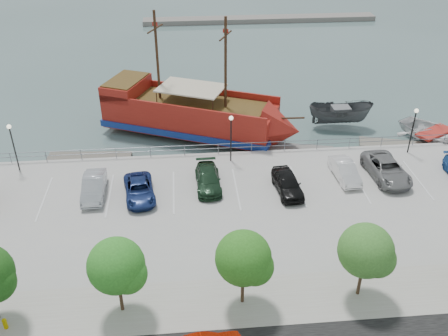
{
  "coord_description": "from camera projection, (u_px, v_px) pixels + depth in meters",
  "views": [
    {
      "loc": [
        -3.97,
        -30.92,
        22.09
      ],
      "look_at": [
        -1.0,
        2.0,
        2.0
      ],
      "focal_mm": 40.0,
      "sensor_mm": 36.0,
      "label": 1
    }
  ],
  "objects": [
    {
      "name": "ground",
      "position": [
        239.0,
        214.0,
        38.61
      ],
      "size": [
        160.0,
        160.0,
        0.0
      ],
      "primitive_type": "plane",
      "color": "#445F5A"
    },
    {
      "name": "sidewalk",
      "position": [
        259.0,
        300.0,
        29.57
      ],
      "size": [
        100.0,
        4.0,
        0.05
      ],
      "primitive_type": "cube",
      "color": "#9F988C",
      "rests_on": "land_slab"
    },
    {
      "name": "seawall_railing",
      "position": [
        229.0,
        148.0,
        44.46
      ],
      "size": [
        50.0,
        0.06,
        1.0
      ],
      "color": "slate",
      "rests_on": "land_slab"
    },
    {
      "name": "far_shore",
      "position": [
        260.0,
        19.0,
        85.99
      ],
      "size": [
        40.0,
        3.0,
        0.8
      ],
      "primitive_type": "cube",
      "color": "gray",
      "rests_on": "ground"
    },
    {
      "name": "pirate_ship",
      "position": [
        204.0,
        117.0,
        48.7
      ],
      "size": [
        19.95,
        12.75,
        12.49
      ],
      "rotation": [
        0.0,
        0.0,
        -0.42
      ],
      "color": "maroon",
      "rests_on": "ground"
    },
    {
      "name": "patrol_boat",
      "position": [
        340.0,
        116.0,
        50.82
      ],
      "size": [
        6.66,
        3.2,
        2.48
      ],
      "primitive_type": "imported",
      "rotation": [
        0.0,
        0.0,
        1.44
      ],
      "color": "#46484B",
      "rests_on": "ground"
    },
    {
      "name": "speedboat",
      "position": [
        434.0,
        136.0,
        48.19
      ],
      "size": [
        7.89,
        8.62,
        1.46
      ],
      "primitive_type": "imported",
      "rotation": [
        0.0,
        0.0,
        0.53
      ],
      "color": "silver",
      "rests_on": "ground"
    },
    {
      "name": "dock_west",
      "position": [
        89.0,
        159.0,
        45.36
      ],
      "size": [
        7.71,
        2.75,
        0.43
      ],
      "primitive_type": "cube",
      "rotation": [
        0.0,
        0.0,
        -0.08
      ],
      "color": "#666156",
      "rests_on": "ground"
    },
    {
      "name": "dock_mid",
      "position": [
        298.0,
        150.0,
        46.85
      ],
      "size": [
        6.86,
        3.42,
        0.38
      ],
      "primitive_type": "cube",
      "rotation": [
        0.0,
        0.0,
        -0.24
      ],
      "color": "slate",
      "rests_on": "ground"
    },
    {
      "name": "dock_east",
      "position": [
        396.0,
        146.0,
        47.58
      ],
      "size": [
        7.12,
        3.78,
        0.39
      ],
      "primitive_type": "cube",
      "rotation": [
        0.0,
        0.0,
        -0.28
      ],
      "color": "slate",
      "rests_on": "ground"
    },
    {
      "name": "fire_hydrant",
      "position": [
        5.0,
        323.0,
        27.59
      ],
      "size": [
        0.26,
        0.26,
        0.75
      ],
      "rotation": [
        0.0,
        0.0,
        -0.02
      ],
      "color": "#C2A800",
      "rests_on": "sidewalk"
    },
    {
      "name": "lamp_post_left",
      "position": [
        12.0,
        139.0,
        40.72
      ],
      "size": [
        0.36,
        0.36,
        4.28
      ],
      "color": "black",
      "rests_on": "land_slab"
    },
    {
      "name": "lamp_post_mid",
      "position": [
        231.0,
        130.0,
        42.1
      ],
      "size": [
        0.36,
        0.36,
        4.28
      ],
      "color": "black",
      "rests_on": "land_slab"
    },
    {
      "name": "lamp_post_right",
      "position": [
        414.0,
        123.0,
        43.33
      ],
      "size": [
        0.36,
        0.36,
        4.28
      ],
      "color": "black",
      "rests_on": "land_slab"
    },
    {
      "name": "tree_c",
      "position": [
        119.0,
        268.0,
        27.21
      ],
      "size": [
        3.3,
        3.2,
        5.0
      ],
      "color": "#473321",
      "rests_on": "sidewalk"
    },
    {
      "name": "tree_d",
      "position": [
        246.0,
        260.0,
        27.74
      ],
      "size": [
        3.3,
        3.2,
        5.0
      ],
      "color": "#473321",
      "rests_on": "sidewalk"
    },
    {
      "name": "tree_e",
      "position": [
        368.0,
        253.0,
        28.28
      ],
      "size": [
        3.3,
        3.2,
        5.0
      ],
      "color": "#473321",
      "rests_on": "sidewalk"
    },
    {
      "name": "parked_car_b",
      "position": [
        94.0,
        187.0,
        38.69
      ],
      "size": [
        1.7,
        4.63,
        1.51
      ],
      "primitive_type": "imported",
      "rotation": [
        0.0,
        0.0,
        0.02
      ],
      "color": "#ADB1B8",
      "rests_on": "land_slab"
    },
    {
      "name": "parked_car_c",
      "position": [
        139.0,
        190.0,
        38.48
      ],
      "size": [
        2.86,
        5.04,
        1.33
      ],
      "primitive_type": "imported",
      "rotation": [
        0.0,
        0.0,
        0.14
      ],
      "color": "navy",
      "rests_on": "land_slab"
    },
    {
      "name": "parked_car_d",
      "position": [
        208.0,
        179.0,
        39.75
      ],
      "size": [
        2.03,
        4.8,
        1.38
      ],
      "primitive_type": "imported",
      "rotation": [
        0.0,
        0.0,
        0.02
      ],
      "color": "#193520",
      "rests_on": "land_slab"
    },
    {
      "name": "parked_car_e",
      "position": [
        288.0,
        183.0,
        39.1
      ],
      "size": [
        2.19,
        4.64,
        1.53
      ],
      "primitive_type": "imported",
      "rotation": [
        0.0,
        0.0,
        0.08
      ],
      "color": "black",
      "rests_on": "land_slab"
    },
    {
      "name": "parked_car_f",
      "position": [
        345.0,
        171.0,
        40.8
      ],
      "size": [
        1.77,
        4.38,
        1.41
      ],
      "primitive_type": "imported",
      "rotation": [
        0.0,
        0.0,
        0.06
      ],
      "color": "white",
      "rests_on": "land_slab"
    },
    {
      "name": "parked_car_g",
      "position": [
        387.0,
        169.0,
        40.9
      ],
      "size": [
        2.96,
        5.78,
        1.56
      ],
      "primitive_type": "imported",
      "rotation": [
        0.0,
        0.0,
        0.07
      ],
      "color": "gray",
      "rests_on": "land_slab"
    }
  ]
}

